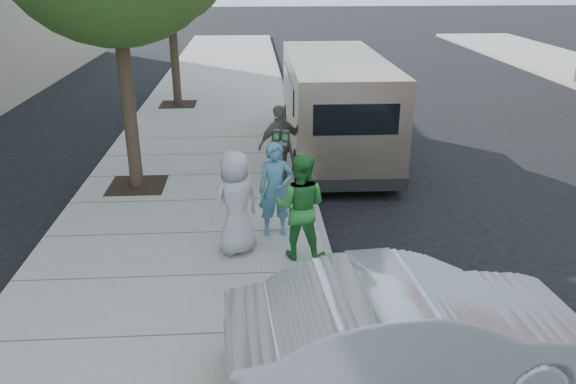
% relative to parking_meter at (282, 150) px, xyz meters
% --- Properties ---
extents(ground, '(120.00, 120.00, 0.00)m').
position_rel_parking_meter_xyz_m(ground, '(-0.79, -1.37, -1.22)').
color(ground, black).
rests_on(ground, ground).
extents(sidewalk, '(5.00, 60.00, 0.15)m').
position_rel_parking_meter_xyz_m(sidewalk, '(-1.79, -1.37, -1.14)').
color(sidewalk, gray).
rests_on(sidewalk, ground).
extents(curb_face, '(0.12, 60.00, 0.16)m').
position_rel_parking_meter_xyz_m(curb_face, '(0.65, -1.37, -1.14)').
color(curb_face, gray).
rests_on(curb_face, ground).
extents(parking_meter, '(0.32, 0.19, 1.47)m').
position_rel_parking_meter_xyz_m(parking_meter, '(0.00, 0.00, 0.00)').
color(parking_meter, gray).
rests_on(parking_meter, sidewalk).
extents(van, '(2.35, 6.80, 2.51)m').
position_rel_parking_meter_xyz_m(van, '(1.52, 3.36, 0.11)').
color(van, tan).
rests_on(van, ground).
extents(sedan, '(4.38, 1.85, 1.41)m').
position_rel_parking_meter_xyz_m(sedan, '(1.21, -5.24, -0.51)').
color(sedan, '#B5B6BC').
rests_on(sedan, ground).
extents(person_officer, '(0.64, 0.44, 1.67)m').
position_rel_parking_meter_xyz_m(person_officer, '(-0.18, -1.49, -0.23)').
color(person_officer, teal).
rests_on(person_officer, sidewalk).
extents(person_green_shirt, '(1.00, 0.87, 1.76)m').
position_rel_parking_meter_xyz_m(person_green_shirt, '(0.17, -2.35, -0.19)').
color(person_green_shirt, '#297D30').
rests_on(person_green_shirt, sidewalk).
extents(person_gray_shirt, '(1.02, 0.92, 1.75)m').
position_rel_parking_meter_xyz_m(person_gray_shirt, '(-0.86, -2.12, -0.19)').
color(person_gray_shirt, '#A7A8AA').
rests_on(person_gray_shirt, sidewalk).
extents(person_striped_polo, '(1.09, 0.79, 1.72)m').
position_rel_parking_meter_xyz_m(person_striped_polo, '(0.02, 1.04, -0.21)').
color(person_striped_polo, slate).
rests_on(person_striped_polo, sidewalk).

